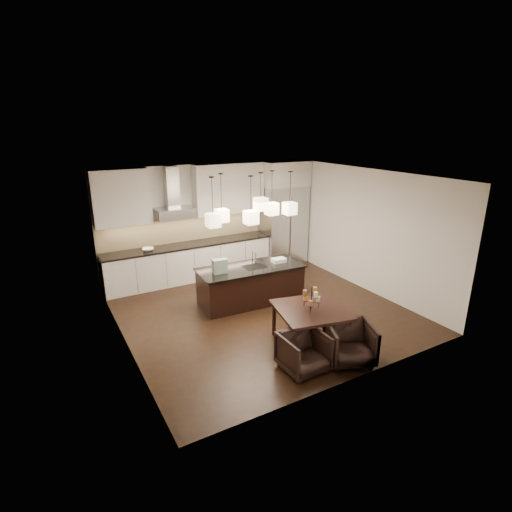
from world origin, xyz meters
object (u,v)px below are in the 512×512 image
dining_table (310,326)px  refrigerator (283,225)px  armchair_left (304,352)px  island_body (251,285)px  armchair_right (350,343)px

dining_table → refrigerator: bearing=75.2°
armchair_left → refrigerator: bearing=60.2°
refrigerator → island_body: size_ratio=0.98×
island_body → dining_table: island_body is taller
refrigerator → armchair_right: refrigerator is taller
dining_table → island_body: bearing=103.5°
refrigerator → armchair_left: size_ratio=3.08×
island_body → dining_table: (0.05, -2.08, -0.04)m
refrigerator → dining_table: bearing=-117.0°
island_body → armchair_right: size_ratio=2.97×
island_body → armchair_left: 2.72m
refrigerator → island_body: (-2.06, -1.88, -0.69)m
dining_table → armchair_right: 0.79m
refrigerator → armchair_left: (-2.58, -4.55, -0.76)m
refrigerator → island_body: refrigerator is taller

